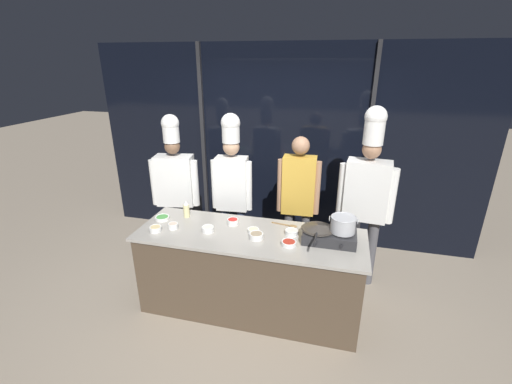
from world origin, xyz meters
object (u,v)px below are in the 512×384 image
object	(u,v)px
prep_bowl_chicken	(173,226)
prep_bowl_chili_flakes	(289,243)
chef_head	(175,181)
prep_bowl_mushrooms	(256,235)
chef_line	(367,189)
prep_bowl_onion	(292,232)
prep_bowl_ginger	(156,229)
frying_pan	(318,227)
squeeze_bottle_oil	(186,209)
portable_stove	(329,236)
prep_bowl_noodles	(253,230)
stock_pot	(343,224)
serving_spoon_slotted	(290,226)
chef_sous	(232,179)
person_guest	(298,194)
prep_bowl_bell_pepper	(233,221)
prep_bowl_scallions	(162,218)
prep_bowl_garlic	(208,229)

from	to	relation	value
prep_bowl_chicken	prep_bowl_chili_flakes	world-z (taller)	prep_bowl_chicken
chef_head	prep_bowl_mushrooms	bearing A→B (deg)	136.53
prep_bowl_chili_flakes	chef_head	xyz separation A→B (m)	(-1.57, 0.86, 0.17)
prep_bowl_chili_flakes	chef_line	world-z (taller)	chef_line
prep_bowl_onion	prep_bowl_chicken	size ratio (longest dim) A/B	1.29
prep_bowl_ginger	chef_head	size ratio (longest dim) A/B	0.06
frying_pan	prep_bowl_ginger	xyz separation A→B (m)	(-1.58, -0.23, -0.10)
frying_pan	chef_head	distance (m)	1.94
frying_pan	prep_bowl_ginger	world-z (taller)	frying_pan
squeeze_bottle_oil	chef_line	size ratio (longest dim) A/B	0.09
portable_stove	prep_bowl_chili_flakes	world-z (taller)	portable_stove
chef_head	prep_bowl_noodles	bearing A→B (deg)	139.43
stock_pot	chef_head	distance (m)	2.15
serving_spoon_slotted	prep_bowl_noodles	bearing A→B (deg)	-147.34
prep_bowl_noodles	prep_bowl_ginger	size ratio (longest dim) A/B	0.98
chef_sous	prep_bowl_chicken	bearing A→B (deg)	59.63
portable_stove	frying_pan	xyz separation A→B (m)	(-0.11, -0.00, 0.08)
person_guest	prep_bowl_bell_pepper	bearing A→B (deg)	41.96
prep_bowl_chili_flakes	chef_head	world-z (taller)	chef_head
prep_bowl_noodles	squeeze_bottle_oil	bearing A→B (deg)	168.51
prep_bowl_bell_pepper	chef_head	size ratio (longest dim) A/B	0.06
stock_pot	prep_bowl_mushrooms	xyz separation A→B (m)	(-0.79, -0.13, -0.16)
frying_pan	chef_sous	bearing A→B (deg)	147.64
stock_pot	prep_bowl_chicken	xyz separation A→B (m)	(-1.66, -0.13, -0.16)
prep_bowl_scallions	prep_bowl_ginger	bearing A→B (deg)	-75.27
squeeze_bottle_oil	serving_spoon_slotted	xyz separation A→B (m)	(1.13, 0.05, -0.08)
prep_bowl_bell_pepper	prep_bowl_onion	bearing A→B (deg)	-6.91
prep_bowl_onion	prep_bowl_ginger	world-z (taller)	prep_bowl_ginger
prep_bowl_mushrooms	serving_spoon_slotted	xyz separation A→B (m)	(0.27, 0.34, -0.03)
squeeze_bottle_oil	prep_bowl_ginger	distance (m)	0.42
prep_bowl_bell_pepper	frying_pan	bearing A→B (deg)	-7.48
chef_head	squeeze_bottle_oil	bearing A→B (deg)	115.96
stock_pot	prep_bowl_bell_pepper	distance (m)	1.12
squeeze_bottle_oil	person_guest	world-z (taller)	person_guest
stock_pot	prep_bowl_onion	xyz separation A→B (m)	(-0.48, 0.03, -0.16)
prep_bowl_chicken	serving_spoon_slotted	size ratio (longest dim) A/B	0.36
prep_bowl_onion	prep_bowl_garlic	xyz separation A→B (m)	(-0.82, -0.14, 0.00)
stock_pot	serving_spoon_slotted	distance (m)	0.59
prep_bowl_bell_pepper	chef_line	distance (m)	1.49
portable_stove	serving_spoon_slotted	bearing A→B (deg)	152.83
portable_stove	person_guest	bearing A→B (deg)	119.57
frying_pan	prep_bowl_garlic	bearing A→B (deg)	-174.41
chef_sous	prep_bowl_bell_pepper	bearing A→B (deg)	102.86
frying_pan	prep_bowl_bell_pepper	world-z (taller)	frying_pan
prep_bowl_scallions	chef_sous	xyz separation A→B (m)	(0.59, 0.64, 0.27)
prep_bowl_noodles	prep_bowl_bell_pepper	distance (m)	0.28
prep_bowl_onion	prep_bowl_chili_flakes	bearing A→B (deg)	-87.92
prep_bowl_scallions	chef_head	size ratio (longest dim) A/B	0.08
squeeze_bottle_oil	chef_line	world-z (taller)	chef_line
prep_bowl_chicken	prep_bowl_garlic	xyz separation A→B (m)	(0.37, 0.02, -0.00)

